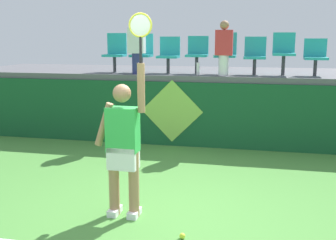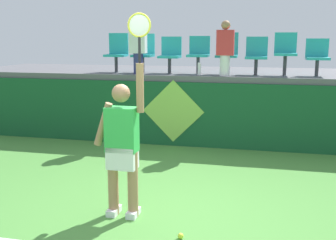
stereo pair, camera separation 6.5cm
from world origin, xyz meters
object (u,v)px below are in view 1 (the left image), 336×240
stadium_chair_2 (169,53)px  stadium_chair_3 (197,53)px  stadium_chair_7 (316,55)px  tennis_ball (182,236)px  water_bottle (198,69)px  stadium_chair_4 (225,52)px  stadium_chair_6 (284,51)px  stadium_chair_1 (142,52)px  stadium_chair_0 (116,51)px  stadium_chair_5 (255,54)px  spectator_1 (137,45)px  tennis_player (123,144)px  spectator_0 (224,48)px

stadium_chair_2 → stadium_chair_3: size_ratio=0.98×
stadium_chair_3 → stadium_chair_7: stadium_chair_3 is taller
tennis_ball → water_bottle: (-0.46, 4.19, 1.53)m
stadium_chair_4 → stadium_chair_6: bearing=-0.3°
water_bottle → stadium_chair_1: size_ratio=0.31×
tennis_ball → stadium_chair_6: stadium_chair_6 is taller
water_bottle → stadium_chair_3: bearing=100.9°
stadium_chair_7 → stadium_chair_3: bearing=180.0°
tennis_ball → stadium_chair_1: bearing=110.8°
stadium_chair_0 → stadium_chair_4: bearing=-0.0°
stadium_chair_4 → stadium_chair_7: (1.79, -0.01, -0.06)m
stadium_chair_5 → spectator_1: 2.44m
tennis_player → tennis_ball: bearing=-29.3°
stadium_chair_1 → stadium_chair_3: bearing=-0.4°
tennis_player → spectator_0: size_ratio=2.29×
stadium_chair_5 → stadium_chair_6: (0.57, -0.00, 0.07)m
tennis_player → spectator_0: 3.99m
spectator_0 → spectator_1: size_ratio=0.95×
tennis_player → tennis_ball: (0.82, -0.46, -0.90)m
stadium_chair_1 → stadium_chair_6: stadium_chair_6 is taller
water_bottle → stadium_chair_4: (0.51, 0.43, 0.34)m
tennis_ball → stadium_chair_0: (-2.35, 4.61, 1.86)m
tennis_ball → stadium_chair_2: size_ratio=0.09×
stadium_chair_4 → stadium_chair_7: size_ratio=1.17×
stadium_chair_0 → spectator_0: (2.41, -0.41, 0.10)m
stadium_chair_1 → tennis_player: bearing=-77.4°
stadium_chair_0 → stadium_chair_5: bearing=-0.1°
stadium_chair_6 → spectator_0: spectator_0 is taller
stadium_chair_5 → stadium_chair_7: stadium_chair_5 is taller
stadium_chair_5 → stadium_chair_6: 0.57m
tennis_ball → stadium_chair_5: (0.66, 4.61, 1.82)m
spectator_1 → stadium_chair_6: bearing=7.7°
tennis_player → stadium_chair_2: (-0.33, 4.15, 0.92)m
stadium_chair_2 → stadium_chair_5: (1.81, -0.00, 0.00)m
tennis_player → stadium_chair_6: size_ratio=2.90×
stadium_chair_3 → stadium_chair_4: 0.59m
stadium_chair_5 → stadium_chair_1: bearing=179.9°
water_bottle → spectator_0: 0.67m
stadium_chair_3 → water_bottle: bearing=-79.1°
stadium_chair_6 → spectator_0: (-1.17, -0.41, 0.07)m
stadium_chair_0 → stadium_chair_2: (1.20, -0.01, -0.04)m
water_bottle → spectator_0: spectator_0 is taller
spectator_0 → tennis_player: bearing=-103.2°
tennis_player → stadium_chair_4: tennis_player is taller
stadium_chair_7 → water_bottle: bearing=-169.7°
stadium_chair_4 → stadium_chair_1: bearing=-180.0°
stadium_chair_3 → spectator_0: (0.59, -0.41, 0.12)m
water_bottle → stadium_chair_1: bearing=161.8°
tennis_player → water_bottle: tennis_player is taller
stadium_chair_2 → stadium_chair_5: size_ratio=1.00×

